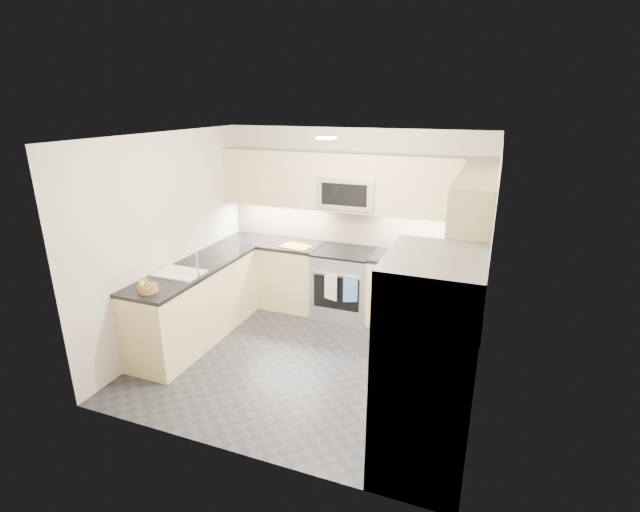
# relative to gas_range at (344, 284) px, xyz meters

# --- Properties ---
(floor) EXTENTS (3.60, 3.20, 0.00)m
(floor) POSITION_rel_gas_range_xyz_m (0.00, -1.28, -0.46)
(floor) COLOR #26262B
(floor) RESTS_ON ground
(ceiling) EXTENTS (3.60, 3.20, 0.02)m
(ceiling) POSITION_rel_gas_range_xyz_m (0.00, -1.28, 2.04)
(ceiling) COLOR beige
(ceiling) RESTS_ON wall_back
(wall_back) EXTENTS (3.60, 0.02, 2.50)m
(wall_back) POSITION_rel_gas_range_xyz_m (0.00, 0.32, 0.79)
(wall_back) COLOR beige
(wall_back) RESTS_ON floor
(wall_front) EXTENTS (3.60, 0.02, 2.50)m
(wall_front) POSITION_rel_gas_range_xyz_m (0.00, -2.88, 0.79)
(wall_front) COLOR beige
(wall_front) RESTS_ON floor
(wall_left) EXTENTS (0.02, 3.20, 2.50)m
(wall_left) POSITION_rel_gas_range_xyz_m (-1.80, -1.28, 0.79)
(wall_left) COLOR beige
(wall_left) RESTS_ON floor
(wall_right) EXTENTS (0.02, 3.20, 2.50)m
(wall_right) POSITION_rel_gas_range_xyz_m (1.80, -1.28, 0.79)
(wall_right) COLOR beige
(wall_right) RESTS_ON floor
(base_cab_back_left) EXTENTS (1.42, 0.60, 0.90)m
(base_cab_back_left) POSITION_rel_gas_range_xyz_m (-1.09, 0.02, -0.01)
(base_cab_back_left) COLOR #DBC083
(base_cab_back_left) RESTS_ON floor
(base_cab_back_right) EXTENTS (1.42, 0.60, 0.90)m
(base_cab_back_right) POSITION_rel_gas_range_xyz_m (1.09, 0.02, -0.01)
(base_cab_back_right) COLOR #DBC083
(base_cab_back_right) RESTS_ON floor
(base_cab_right) EXTENTS (0.60, 1.70, 0.90)m
(base_cab_right) POSITION_rel_gas_range_xyz_m (1.50, -1.12, -0.01)
(base_cab_right) COLOR #DBC083
(base_cab_right) RESTS_ON floor
(base_cab_peninsula) EXTENTS (0.60, 2.00, 0.90)m
(base_cab_peninsula) POSITION_rel_gas_range_xyz_m (-1.50, -1.28, -0.01)
(base_cab_peninsula) COLOR #DBC083
(base_cab_peninsula) RESTS_ON floor
(countertop_back_left) EXTENTS (1.42, 0.63, 0.04)m
(countertop_back_left) POSITION_rel_gas_range_xyz_m (-1.09, 0.02, 0.47)
(countertop_back_left) COLOR black
(countertop_back_left) RESTS_ON base_cab_back_left
(countertop_back_right) EXTENTS (1.42, 0.63, 0.04)m
(countertop_back_right) POSITION_rel_gas_range_xyz_m (1.09, 0.02, 0.47)
(countertop_back_right) COLOR black
(countertop_back_right) RESTS_ON base_cab_back_right
(countertop_right) EXTENTS (0.63, 1.70, 0.04)m
(countertop_right) POSITION_rel_gas_range_xyz_m (1.50, -1.12, 0.47)
(countertop_right) COLOR black
(countertop_right) RESTS_ON base_cab_right
(countertop_peninsula) EXTENTS (0.63, 2.00, 0.04)m
(countertop_peninsula) POSITION_rel_gas_range_xyz_m (-1.50, -1.28, 0.47)
(countertop_peninsula) COLOR black
(countertop_peninsula) RESTS_ON base_cab_peninsula
(upper_cab_back) EXTENTS (3.60, 0.35, 0.75)m
(upper_cab_back) POSITION_rel_gas_range_xyz_m (0.00, 0.15, 1.37)
(upper_cab_back) COLOR #DBC083
(upper_cab_back) RESTS_ON wall_back
(upper_cab_right) EXTENTS (0.35, 1.95, 0.75)m
(upper_cab_right) POSITION_rel_gas_range_xyz_m (1.62, -1.00, 1.37)
(upper_cab_right) COLOR #DBC083
(upper_cab_right) RESTS_ON wall_right
(backsplash_back) EXTENTS (3.60, 0.01, 0.51)m
(backsplash_back) POSITION_rel_gas_range_xyz_m (0.00, 0.32, 0.74)
(backsplash_back) COLOR #C9B091
(backsplash_back) RESTS_ON wall_back
(backsplash_right) EXTENTS (0.01, 2.30, 0.51)m
(backsplash_right) POSITION_rel_gas_range_xyz_m (1.80, -0.82, 0.74)
(backsplash_right) COLOR #C9B091
(backsplash_right) RESTS_ON wall_right
(gas_range) EXTENTS (0.76, 0.65, 0.91)m
(gas_range) POSITION_rel_gas_range_xyz_m (0.00, 0.00, 0.00)
(gas_range) COLOR #94969B
(gas_range) RESTS_ON floor
(range_cooktop) EXTENTS (0.76, 0.65, 0.03)m
(range_cooktop) POSITION_rel_gas_range_xyz_m (0.00, 0.00, 0.46)
(range_cooktop) COLOR black
(range_cooktop) RESTS_ON gas_range
(oven_door_glass) EXTENTS (0.62, 0.02, 0.45)m
(oven_door_glass) POSITION_rel_gas_range_xyz_m (0.00, -0.33, -0.01)
(oven_door_glass) COLOR black
(oven_door_glass) RESTS_ON gas_range
(oven_handle) EXTENTS (0.60, 0.02, 0.02)m
(oven_handle) POSITION_rel_gas_range_xyz_m (0.00, -0.35, 0.26)
(oven_handle) COLOR #B2B5BA
(oven_handle) RESTS_ON gas_range
(microwave) EXTENTS (0.76, 0.40, 0.40)m
(microwave) POSITION_rel_gas_range_xyz_m (0.00, 0.12, 1.24)
(microwave) COLOR #A8ABB1
(microwave) RESTS_ON upper_cab_back
(microwave_door) EXTENTS (0.60, 0.01, 0.28)m
(microwave_door) POSITION_rel_gas_range_xyz_m (0.00, -0.08, 1.24)
(microwave_door) COLOR black
(microwave_door) RESTS_ON microwave
(refrigerator) EXTENTS (0.70, 0.90, 1.80)m
(refrigerator) POSITION_rel_gas_range_xyz_m (1.45, -2.43, 0.45)
(refrigerator) COLOR #95989C
(refrigerator) RESTS_ON floor
(fridge_handle_left) EXTENTS (0.02, 0.02, 1.20)m
(fridge_handle_left) POSITION_rel_gas_range_xyz_m (1.08, -2.61, 0.49)
(fridge_handle_left) COLOR #B2B5BA
(fridge_handle_left) RESTS_ON refrigerator
(fridge_handle_right) EXTENTS (0.02, 0.02, 1.20)m
(fridge_handle_right) POSITION_rel_gas_range_xyz_m (1.08, -2.25, 0.49)
(fridge_handle_right) COLOR #B2B5BA
(fridge_handle_right) RESTS_ON refrigerator
(sink_basin) EXTENTS (0.52, 0.38, 0.16)m
(sink_basin) POSITION_rel_gas_range_xyz_m (-1.50, -1.53, 0.42)
(sink_basin) COLOR white
(sink_basin) RESTS_ON base_cab_peninsula
(faucet) EXTENTS (0.03, 0.03, 0.28)m
(faucet) POSITION_rel_gas_range_xyz_m (-1.24, -1.53, 0.62)
(faucet) COLOR silver
(faucet) RESTS_ON countertop_peninsula
(utensil_bowl) EXTENTS (0.41, 0.41, 0.18)m
(utensil_bowl) POSITION_rel_gas_range_xyz_m (1.37, -0.12, 0.57)
(utensil_bowl) COLOR #51B54D
(utensil_bowl) RESTS_ON countertop_back_right
(cutting_board) EXTENTS (0.44, 0.34, 0.01)m
(cutting_board) POSITION_rel_gas_range_xyz_m (-0.67, -0.10, 0.49)
(cutting_board) COLOR #CB6813
(cutting_board) RESTS_ON countertop_back_left
(fruit_basket) EXTENTS (0.21, 0.21, 0.07)m
(fruit_basket) POSITION_rel_gas_range_xyz_m (-1.48, -2.07, 0.52)
(fruit_basket) COLOR olive
(fruit_basket) RESTS_ON countertop_peninsula
(fruit_apple) EXTENTS (0.07, 0.07, 0.07)m
(fruit_apple) POSITION_rel_gas_range_xyz_m (-1.51, -2.07, 0.60)
(fruit_apple) COLOR #B53E14
(fruit_apple) RESTS_ON fruit_basket
(fruit_pear) EXTENTS (0.07, 0.07, 0.07)m
(fruit_pear) POSITION_rel_gas_range_xyz_m (-1.50, -2.13, 0.60)
(fruit_pear) COLOR #4AAD51
(fruit_pear) RESTS_ON fruit_basket
(dish_towel_check) EXTENTS (0.19, 0.07, 0.36)m
(dish_towel_check) POSITION_rel_gas_range_xyz_m (-0.06, -0.37, 0.10)
(dish_towel_check) COLOR white
(dish_towel_check) RESTS_ON oven_handle
(dish_towel_blue) EXTENTS (0.17, 0.09, 0.35)m
(dish_towel_blue) POSITION_rel_gas_range_xyz_m (0.20, -0.37, 0.10)
(dish_towel_blue) COLOR #376699
(dish_towel_blue) RESTS_ON oven_handle
(fruit_orange) EXTENTS (0.06, 0.06, 0.06)m
(fruit_orange) POSITION_rel_gas_range_xyz_m (-1.48, -2.16, 0.60)
(fruit_orange) COLOR orange
(fruit_orange) RESTS_ON fruit_basket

